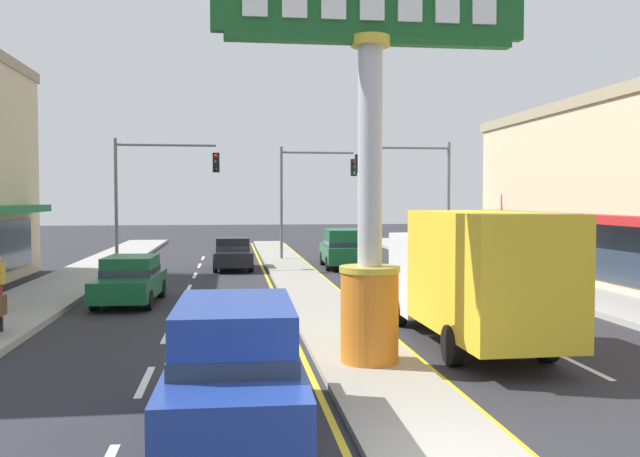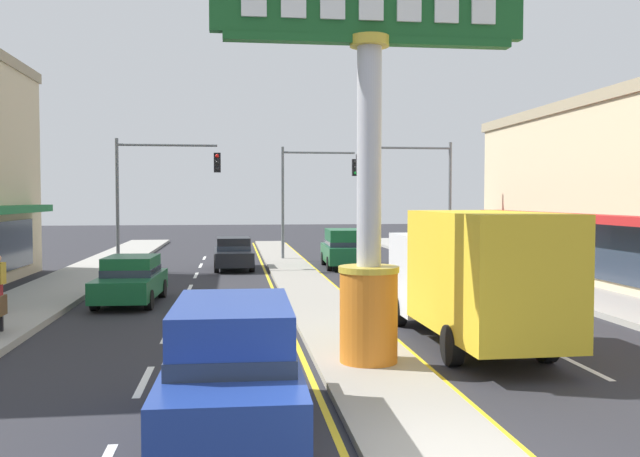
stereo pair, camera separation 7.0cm
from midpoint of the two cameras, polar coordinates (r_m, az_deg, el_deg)
The scene contains 13 objects.
median_strip at distance 26.45m, azimuth -1.51°, elevation -4.72°, with size 2.09×52.00×0.14m, color gray.
sidewalk_left at distance 25.15m, azimuth -22.17°, elevation -5.24°, with size 2.89×60.00×0.18m, color #9E9B93.
sidewalk_right at distance 27.03m, azimuth 18.56°, elevation -4.65°, with size 2.89×60.00×0.18m, color #9E9B93.
lane_markings at distance 25.12m, azimuth -1.19°, elevation -5.26°, with size 8.83×52.00×0.01m.
district_sign at distance 13.60m, azimuth 4.06°, elevation 5.62°, with size 6.22×1.22×7.82m.
traffic_light_left_side at distance 32.83m, azimuth -13.72°, elevation 3.93°, with size 4.86×0.46×6.20m.
traffic_light_right_side at distance 34.13m, azimuth 7.85°, elevation 3.92°, with size 4.86×0.46×6.20m.
traffic_light_median_far at distance 37.21m, azimuth -0.99°, elevation 3.75°, with size 4.20×0.46×6.20m.
sedan_near_right_lane at distance 23.01m, azimuth -15.65°, elevation -4.11°, with size 2.00×4.38×1.53m.
box_truck_far_right_lane at distance 15.98m, azimuth 12.49°, elevation -3.70°, with size 2.32×6.93×3.12m.
suv_near_left_lane at distance 33.43m, azimuth 1.88°, elevation -1.62°, with size 2.10×4.67×1.90m.
suv_mid_left_lane at distance 10.20m, azimuth -7.32°, elevation -11.29°, with size 2.04×4.64×1.90m.
sedan_far_left_oncoming at distance 33.01m, azimuth -7.41°, elevation -2.04°, with size 1.94×4.35×1.53m.
Camera 1 is at (-2.74, -8.09, 3.42)m, focal length 38.30 mm.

